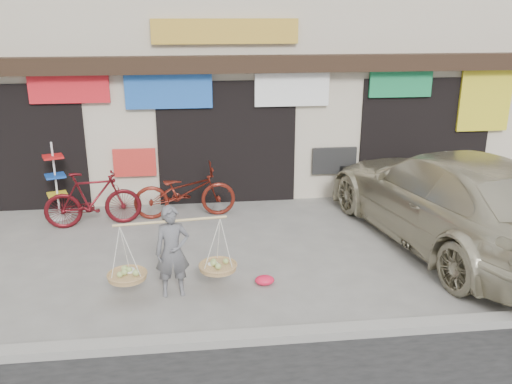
{
  "coord_description": "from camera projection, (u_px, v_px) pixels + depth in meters",
  "views": [
    {
      "loc": [
        -0.74,
        -8.04,
        4.09
      ],
      "look_at": [
        0.33,
        0.9,
        1.08
      ],
      "focal_mm": 38.0,
      "sensor_mm": 36.0,
      "label": 1
    }
  ],
  "objects": [
    {
      "name": "suv",
      "position": [
        450.0,
        198.0,
        9.83
      ],
      "size": [
        3.46,
        6.32,
        1.73
      ],
      "rotation": [
        0.0,
        0.0,
        3.32
      ],
      "color": "#BDB598",
      "rests_on": "ground"
    },
    {
      "name": "bike_1",
      "position": [
        93.0,
        199.0,
        10.68
      ],
      "size": [
        1.93,
        0.78,
        1.13
      ],
      "primitive_type": "imported",
      "rotation": [
        0.0,
        0.0,
        1.71
      ],
      "color": "#520E13",
      "rests_on": "ground"
    },
    {
      "name": "street_vendor",
      "position": [
        173.0,
        256.0,
        8.04
      ],
      "size": [
        1.9,
        0.7,
        1.41
      ],
      "rotation": [
        0.0,
        0.0,
        0.1
      ],
      "color": "#5F5E63",
      "rests_on": "ground"
    },
    {
      "name": "kerb",
      "position": [
        258.0,
        337.0,
        7.05
      ],
      "size": [
        70.0,
        0.25,
        0.12
      ],
      "primitive_type": "cube",
      "color": "gray",
      "rests_on": "ground"
    },
    {
      "name": "bike_2",
      "position": [
        185.0,
        192.0,
        11.18
      ],
      "size": [
        2.14,
        0.87,
        1.1
      ],
      "primitive_type": "imported",
      "rotation": [
        0.0,
        0.0,
        1.64
      ],
      "color": "#5C180F",
      "rests_on": "ground"
    },
    {
      "name": "shophouse_block",
      "position": [
        218.0,
        37.0,
        13.9
      ],
      "size": [
        14.0,
        6.32,
        7.0
      ],
      "color": "beige",
      "rests_on": "ground"
    },
    {
      "name": "red_bag",
      "position": [
        265.0,
        280.0,
        8.51
      ],
      "size": [
        0.31,
        0.25,
        0.14
      ],
      "primitive_type": "ellipsoid",
      "color": "#F6173E",
      "rests_on": "ground"
    },
    {
      "name": "ground",
      "position": [
        243.0,
        271.0,
        8.95
      ],
      "size": [
        70.0,
        70.0,
        0.0
      ],
      "primitive_type": "plane",
      "color": "gray",
      "rests_on": "ground"
    },
    {
      "name": "display_rack",
      "position": [
        57.0,
        188.0,
        11.1
      ],
      "size": [
        0.49,
        0.49,
        1.61
      ],
      "rotation": [
        0.0,
        0.0,
        0.36
      ],
      "color": "silver",
      "rests_on": "ground"
    }
  ]
}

